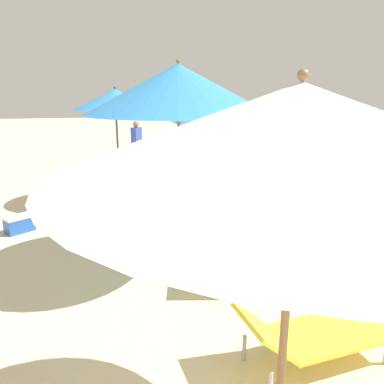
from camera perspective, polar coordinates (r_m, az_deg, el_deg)
umbrella_nearest at (r=1.95m, az=16.15°, el=9.08°), size 2.56×2.56×2.66m
lounger_nearest_shoreside at (r=3.94m, az=17.96°, el=-19.97°), size 1.56×0.75×0.64m
umbrella_second at (r=5.22m, az=-2.13°, el=15.50°), size 2.59×2.59×2.99m
lounger_second_shoreside at (r=6.74m, az=3.95°, el=-4.25°), size 1.54×0.69×0.64m
lounger_second_inland at (r=5.08m, az=9.95°, el=-11.77°), size 1.64×0.89×0.56m
umbrella_farthest at (r=8.82m, az=-11.73°, el=13.75°), size 1.91×1.91×2.70m
lounger_farthest_shoreside at (r=10.36m, az=-5.76°, el=2.28°), size 1.49×0.87×0.60m
person_walking_near at (r=13.07m, az=-8.53°, el=7.96°), size 0.40×0.42×1.63m
beach_ball at (r=7.91m, az=-15.13°, el=-3.04°), size 0.34×0.34×0.34m
cooler_box at (r=7.74m, az=-25.04°, el=-4.44°), size 0.58×0.53×0.32m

